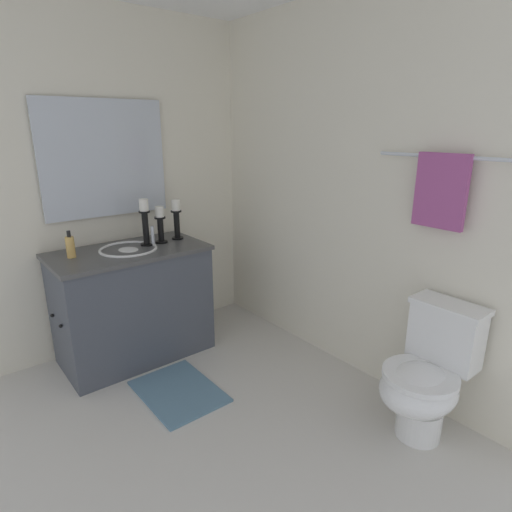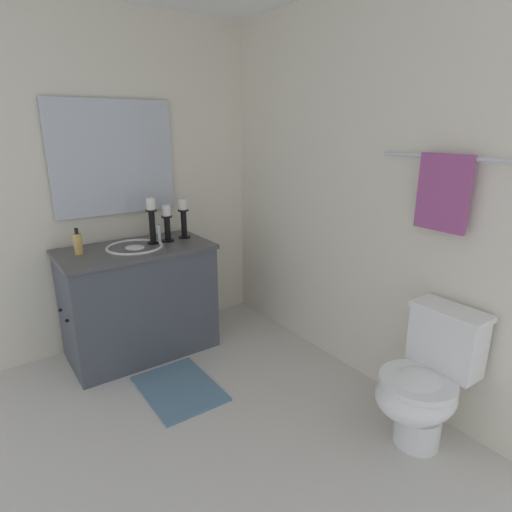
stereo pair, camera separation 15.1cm
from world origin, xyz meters
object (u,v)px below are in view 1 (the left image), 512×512
object	(u,v)px
candle_holder_tall	(176,218)
towel_near_vanity	(441,191)
bath_mat	(179,391)
mirror	(105,159)
candle_holder_short	(160,224)
towel_bar	(447,157)
soap_bottle	(70,247)
toilet	(426,376)
vanity_cabinet	(133,303)
candle_holder_mid	(145,221)
sink_basin	(129,255)

from	to	relation	value
candle_holder_tall	towel_near_vanity	world-z (taller)	towel_near_vanity
bath_mat	mirror	bearing A→B (deg)	-180.00
candle_holder_short	towel_near_vanity	xyz separation A→B (m)	(1.67, 0.80, 0.36)
towel_bar	towel_near_vanity	xyz separation A→B (m)	(0.00, -0.02, -0.18)
soap_bottle	toilet	xyz separation A→B (m)	(1.87, 1.22, -0.53)
soap_bottle	candle_holder_short	bearing A→B (deg)	86.73
vanity_cabinet	candle_holder_short	size ratio (longest dim) A/B	3.93
candle_holder_mid	towel_bar	world-z (taller)	towel_bar
mirror	bath_mat	distance (m)	1.68
vanity_cabinet	candle_holder_mid	bearing A→B (deg)	100.93
sink_basin	candle_holder_short	world-z (taller)	candle_holder_short
vanity_cabinet	candle_holder_short	distance (m)	0.61
candle_holder_short	candle_holder_mid	distance (m)	0.12
mirror	soap_bottle	bearing A→B (deg)	-58.76
candle_holder_tall	mirror	bearing A→B (deg)	-119.38
mirror	soap_bottle	distance (m)	0.68
soap_bottle	bath_mat	distance (m)	1.18
candle_holder_mid	towel_bar	size ratio (longest dim) A/B	0.42
candle_holder_short	candle_holder_mid	size ratio (longest dim) A/B	0.81
candle_holder_short	bath_mat	distance (m)	1.19
vanity_cabinet	mirror	world-z (taller)	mirror
mirror	candle_holder_short	world-z (taller)	mirror
mirror	candle_holder_mid	size ratio (longest dim) A/B	2.65
candle_holder_tall	towel_bar	world-z (taller)	towel_bar
candle_holder_short	toilet	xyz separation A→B (m)	(1.83, 0.59, -0.60)
vanity_cabinet	candle_holder_mid	world-z (taller)	candle_holder_mid
vanity_cabinet	mirror	bearing A→B (deg)	179.99
candle_holder_mid	sink_basin	bearing A→B (deg)	-79.00
vanity_cabinet	bath_mat	size ratio (longest dim) A/B	1.78
sink_basin	mirror	xyz separation A→B (m)	(-0.28, -0.00, 0.64)
sink_basin	towel_bar	xyz separation A→B (m)	(1.65, 1.08, 0.71)
mirror	towel_near_vanity	bearing A→B (deg)	28.90
vanity_cabinet	bath_mat	world-z (taller)	vanity_cabinet
vanity_cabinet	towel_bar	xyz separation A→B (m)	(1.65, 1.08, 1.09)
sink_basin	candle_holder_tall	xyz separation A→B (m)	(-0.05, 0.41, 0.20)
sink_basin	bath_mat	size ratio (longest dim) A/B	0.67
sink_basin	mirror	size ratio (longest dim) A/B	0.45
candle_holder_tall	towel_near_vanity	size ratio (longest dim) A/B	0.77
towel_bar	toilet	bearing A→B (deg)	-54.26
towel_near_vanity	bath_mat	world-z (taller)	towel_near_vanity
sink_basin	towel_near_vanity	size ratio (longest dim) A/B	1.02
candle_holder_tall	towel_bar	size ratio (longest dim) A/B	0.38
towel_bar	towel_near_vanity	distance (m)	0.18
candle_holder_tall	bath_mat	world-z (taller)	candle_holder_tall
sink_basin	soap_bottle	distance (m)	0.39
towel_near_vanity	candle_holder_short	bearing A→B (deg)	-154.51
bath_mat	candle_holder_tall	bearing A→B (deg)	148.37
candle_holder_short	candle_holder_mid	bearing A→B (deg)	-92.97
vanity_cabinet	soap_bottle	world-z (taller)	soap_bottle
sink_basin	mirror	bearing A→B (deg)	-179.80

